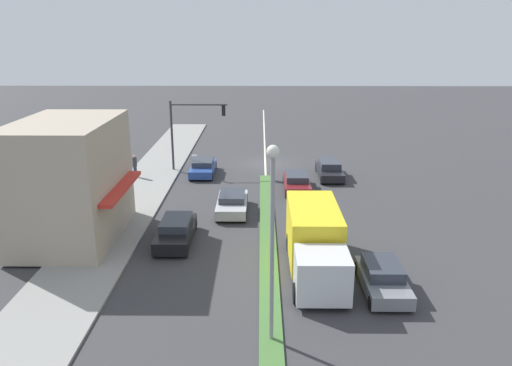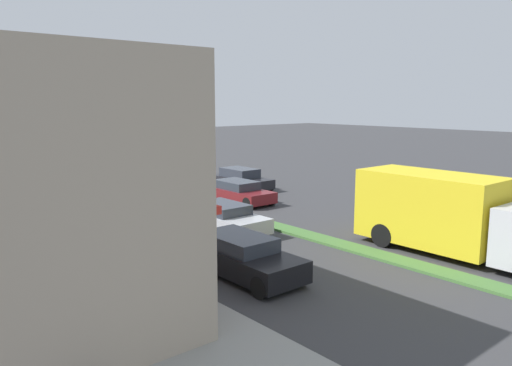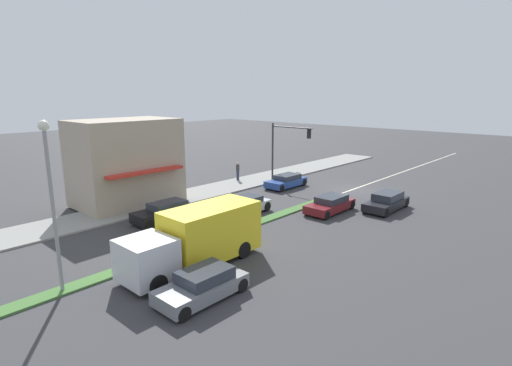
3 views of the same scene
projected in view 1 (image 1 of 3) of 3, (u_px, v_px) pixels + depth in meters
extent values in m
plane|color=#38383A|center=(268.00, 253.00, 25.93)|extent=(160.00, 160.00, 0.00)
cube|color=gray|center=(93.00, 255.00, 25.51)|extent=(4.00, 73.00, 0.12)
cube|color=#477538|center=(272.00, 362.00, 17.32)|extent=(0.90, 46.00, 0.10)
cube|color=beige|center=(265.00, 164.00, 43.13)|extent=(0.16, 60.00, 0.01)
cube|color=tan|center=(70.00, 180.00, 26.82)|extent=(4.84, 7.61, 6.46)
cube|color=red|center=(122.00, 188.00, 26.93)|extent=(0.70, 6.09, 0.20)
cylinder|color=#333338|center=(172.00, 136.00, 40.11)|extent=(0.18, 0.18, 5.60)
cylinder|color=#333338|center=(199.00, 105.00, 39.35)|extent=(4.50, 0.12, 0.12)
cube|color=black|center=(224.00, 110.00, 39.47)|extent=(0.28, 0.24, 0.84)
sphere|color=red|center=(224.00, 107.00, 39.51)|extent=(0.18, 0.18, 0.18)
sphere|color=gold|center=(224.00, 110.00, 39.59)|extent=(0.18, 0.18, 0.18)
sphere|color=green|center=(224.00, 114.00, 39.67)|extent=(0.18, 0.18, 0.18)
cylinder|color=gray|center=(272.00, 252.00, 17.57)|extent=(0.16, 0.16, 7.00)
sphere|color=silver|center=(273.00, 151.00, 16.49)|extent=(0.44, 0.44, 0.44)
cylinder|color=#282D42|center=(135.00, 171.00, 38.73)|extent=(0.26, 0.26, 0.87)
cylinder|color=#333338|center=(135.00, 162.00, 38.50)|extent=(0.34, 0.34, 0.68)
sphere|color=tan|center=(134.00, 156.00, 38.37)|extent=(0.22, 0.22, 0.22)
cube|color=silver|center=(195.00, 159.00, 42.86)|extent=(0.45, 0.21, 0.84)
cube|color=silver|center=(194.00, 160.00, 42.56)|extent=(0.45, 0.21, 0.84)
cube|color=silver|center=(322.00, 275.00, 21.02)|extent=(2.28, 2.20, 1.90)
cube|color=yellow|center=(313.00, 232.00, 24.59)|extent=(2.40, 5.10, 2.60)
cylinder|color=black|center=(347.00, 293.00, 21.04)|extent=(0.28, 0.90, 0.90)
cylinder|color=black|center=(296.00, 293.00, 21.06)|extent=(0.28, 0.90, 0.90)
cylinder|color=black|center=(331.00, 242.00, 26.11)|extent=(0.28, 0.90, 0.90)
cylinder|color=black|center=(289.00, 242.00, 26.13)|extent=(0.28, 0.90, 0.90)
cube|color=black|center=(176.00, 233.00, 27.04)|extent=(1.77, 4.44, 0.68)
cube|color=#2D333D|center=(176.00, 222.00, 27.09)|extent=(1.50, 2.44, 0.44)
cylinder|color=black|center=(186.00, 251.00, 25.38)|extent=(0.22, 0.66, 0.66)
cylinder|color=black|center=(155.00, 251.00, 25.39)|extent=(0.22, 0.66, 0.66)
cylinder|color=black|center=(195.00, 224.00, 28.80)|extent=(0.22, 0.66, 0.66)
cylinder|color=black|center=(168.00, 224.00, 28.82)|extent=(0.22, 0.66, 0.66)
cube|color=maroon|center=(297.00, 184.00, 35.88)|extent=(1.81, 4.30, 0.57)
cube|color=#2D333D|center=(297.00, 176.00, 35.93)|extent=(1.54, 2.36, 0.44)
cylinder|color=black|center=(310.00, 194.00, 34.25)|extent=(0.22, 0.64, 0.64)
cylinder|color=black|center=(287.00, 193.00, 34.27)|extent=(0.22, 0.64, 0.64)
cylinder|color=black|center=(306.00, 179.00, 37.57)|extent=(0.22, 0.64, 0.64)
cylinder|color=black|center=(284.00, 179.00, 37.58)|extent=(0.22, 0.64, 0.64)
cube|color=#B7BABF|center=(232.00, 205.00, 31.53)|extent=(1.85, 4.22, 0.62)
cube|color=#2D333D|center=(232.00, 196.00, 31.58)|extent=(1.58, 2.32, 0.40)
cylinder|color=black|center=(244.00, 216.00, 29.99)|extent=(0.22, 0.71, 0.71)
cylinder|color=black|center=(217.00, 216.00, 30.01)|extent=(0.22, 0.71, 0.71)
cylinder|color=black|center=(246.00, 198.00, 33.14)|extent=(0.22, 0.71, 0.71)
cylinder|color=black|center=(221.00, 198.00, 33.16)|extent=(0.22, 0.71, 0.71)
cube|color=black|center=(330.00, 172.00, 38.99)|extent=(1.78, 4.38, 0.58)
cube|color=#2D333D|center=(330.00, 164.00, 39.03)|extent=(1.52, 2.41, 0.54)
cylinder|color=black|center=(343.00, 180.00, 37.33)|extent=(0.22, 0.65, 0.65)
cylinder|color=black|center=(322.00, 180.00, 37.34)|extent=(0.22, 0.65, 0.65)
cylinder|color=black|center=(336.00, 167.00, 40.71)|extent=(0.22, 0.65, 0.65)
cylinder|color=black|center=(317.00, 167.00, 40.73)|extent=(0.22, 0.65, 0.65)
cube|color=slate|center=(383.00, 281.00, 21.99)|extent=(1.79, 3.98, 0.60)
cube|color=#2D333D|center=(383.00, 268.00, 22.02)|extent=(1.53, 2.19, 0.51)
cylinder|color=black|center=(411.00, 304.00, 20.52)|extent=(0.22, 0.62, 0.62)
cylinder|color=black|center=(372.00, 303.00, 20.53)|extent=(0.22, 0.62, 0.62)
cylinder|color=black|center=(392.00, 268.00, 23.54)|extent=(0.22, 0.62, 0.62)
cylinder|color=black|center=(358.00, 268.00, 23.56)|extent=(0.22, 0.62, 0.62)
cube|color=#284793|center=(203.00, 169.00, 39.76)|extent=(1.81, 4.21, 0.59)
cube|color=#2D333D|center=(203.00, 162.00, 39.82)|extent=(1.54, 2.32, 0.42)
cylinder|color=black|center=(211.00, 177.00, 38.19)|extent=(0.22, 0.65, 0.65)
cylinder|color=black|center=(190.00, 176.00, 38.20)|extent=(0.22, 0.65, 0.65)
cylinder|color=black|center=(215.00, 165.00, 41.41)|extent=(0.22, 0.65, 0.65)
cylinder|color=black|center=(196.00, 165.00, 41.42)|extent=(0.22, 0.65, 0.65)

